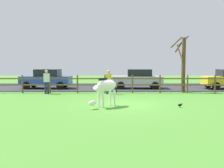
% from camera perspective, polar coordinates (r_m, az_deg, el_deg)
% --- Properties ---
extents(ground_plane, '(60.00, 60.00, 0.00)m').
position_cam_1_polar(ground_plane, '(13.12, 3.26, -4.58)').
color(ground_plane, '#47842D').
extents(parking_asphalt, '(28.00, 7.40, 0.05)m').
position_cam_1_polar(parking_asphalt, '(22.33, 1.80, -0.65)').
color(parking_asphalt, '#2D2D33').
rests_on(parking_asphalt, ground_plane).
extents(paddock_fence, '(21.46, 0.11, 1.27)m').
position_cam_1_polar(paddock_fence, '(17.98, 1.26, 0.28)').
color(paddock_fence, brown).
rests_on(paddock_fence, ground_plane).
extents(bare_tree, '(1.37, 1.41, 4.08)m').
position_cam_1_polar(bare_tree, '(19.00, 15.30, 4.63)').
color(bare_tree, '#513A23').
rests_on(bare_tree, ground_plane).
extents(zebra, '(1.46, 1.54, 1.41)m').
position_cam_1_polar(zebra, '(12.28, -1.73, -0.86)').
color(zebra, white).
rests_on(zebra, ground_plane).
extents(crow_on_grass, '(0.21, 0.10, 0.20)m').
position_cam_1_polar(crow_on_grass, '(12.60, 14.70, -4.54)').
color(crow_on_grass, black).
rests_on(crow_on_grass, ground_plane).
extents(parked_car_blue, '(4.07, 2.01, 1.56)m').
position_cam_1_polar(parked_car_blue, '(21.43, -14.63, 1.17)').
color(parked_car_blue, '#2D4CAD').
rests_on(parked_car_blue, parking_asphalt).
extents(parked_car_silver, '(4.03, 1.95, 1.56)m').
position_cam_1_polar(parked_car_silver, '(20.90, 5.51, 1.21)').
color(parked_car_silver, '#B7BABF').
rests_on(parked_car_silver, parking_asphalt).
extents(visitor_left_of_tree, '(0.40, 0.30, 1.64)m').
position_cam_1_polar(visitor_left_of_tree, '(17.40, -1.06, 0.74)').
color(visitor_left_of_tree, '#232847').
rests_on(visitor_left_of_tree, ground_plane).
extents(visitor_right_of_tree, '(0.37, 0.24, 1.64)m').
position_cam_1_polar(visitor_right_of_tree, '(17.98, -14.64, 0.71)').
color(visitor_right_of_tree, '#232847').
rests_on(visitor_right_of_tree, ground_plane).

